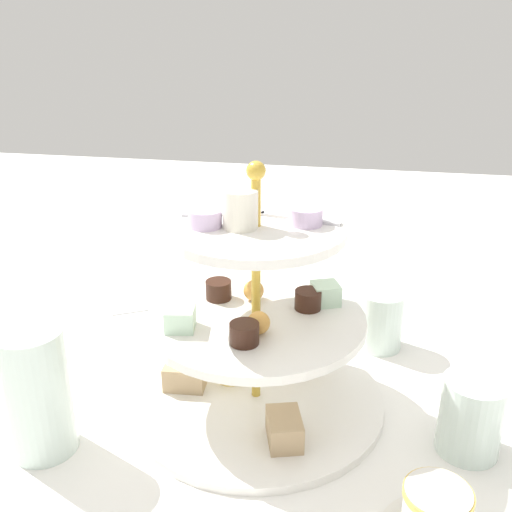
{
  "coord_description": "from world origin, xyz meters",
  "views": [
    {
      "loc": [
        -0.11,
        0.56,
        0.41
      ],
      "look_at": [
        0.0,
        0.0,
        0.18
      ],
      "focal_mm": 40.67,
      "sensor_mm": 36.0,
      "label": 1
    }
  ],
  "objects_px": {
    "tiered_serving_stand": "(255,337)",
    "butter_knife_left": "(167,305)",
    "water_glass_mid_back": "(381,320)",
    "water_glass_short_left": "(471,416)",
    "water_glass_tall_right": "(37,392)"
  },
  "relations": [
    {
      "from": "water_glass_short_left",
      "to": "water_glass_mid_back",
      "type": "xyz_separation_m",
      "value": [
        0.09,
        -0.19,
        -0.0
      ]
    },
    {
      "from": "water_glass_tall_right",
      "to": "water_glass_mid_back",
      "type": "distance_m",
      "value": 0.44
    },
    {
      "from": "water_glass_short_left",
      "to": "water_glass_mid_back",
      "type": "distance_m",
      "value": 0.21
    },
    {
      "from": "water_glass_tall_right",
      "to": "butter_knife_left",
      "type": "bearing_deg",
      "value": -92.79
    },
    {
      "from": "tiered_serving_stand",
      "to": "butter_knife_left",
      "type": "distance_m",
      "value": 0.3
    },
    {
      "from": "tiered_serving_stand",
      "to": "water_glass_mid_back",
      "type": "xyz_separation_m",
      "value": [
        -0.14,
        -0.16,
        -0.05
      ]
    },
    {
      "from": "water_glass_short_left",
      "to": "water_glass_mid_back",
      "type": "height_order",
      "value": "water_glass_short_left"
    },
    {
      "from": "water_glass_tall_right",
      "to": "water_glass_short_left",
      "type": "xyz_separation_m",
      "value": [
        -0.43,
        -0.08,
        -0.03
      ]
    },
    {
      "from": "tiered_serving_stand",
      "to": "water_glass_mid_back",
      "type": "relative_size",
      "value": 3.67
    },
    {
      "from": "water_glass_short_left",
      "to": "butter_knife_left",
      "type": "xyz_separation_m",
      "value": [
        0.42,
        -0.25,
        -0.04
      ]
    },
    {
      "from": "butter_knife_left",
      "to": "water_glass_mid_back",
      "type": "bearing_deg",
      "value": 140.02
    },
    {
      "from": "butter_knife_left",
      "to": "water_glass_tall_right",
      "type": "bearing_deg",
      "value": 57.54
    },
    {
      "from": "water_glass_tall_right",
      "to": "butter_knife_left",
      "type": "distance_m",
      "value": 0.34
    },
    {
      "from": "tiered_serving_stand",
      "to": "water_glass_mid_back",
      "type": "bearing_deg",
      "value": -132.17
    },
    {
      "from": "butter_knife_left",
      "to": "water_glass_mid_back",
      "type": "distance_m",
      "value": 0.33
    }
  ]
}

